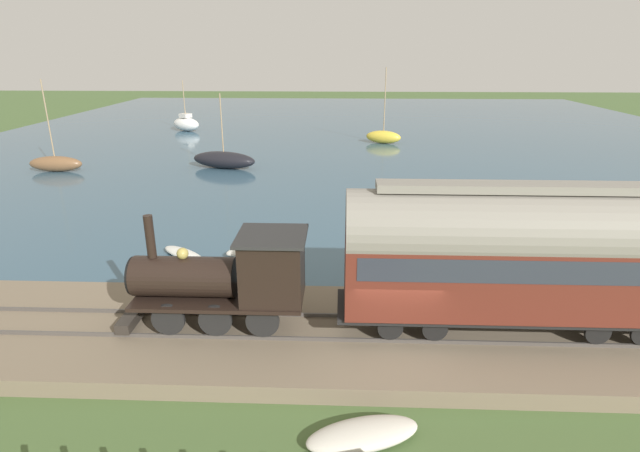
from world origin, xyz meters
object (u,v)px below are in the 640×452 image
(sailboat_yellow, at_px, (383,137))
(rowboat_far_out, at_px, (254,250))
(steam_locomotive, at_px, (231,275))
(sailboat_black, at_px, (224,160))
(beached_dinghy, at_px, (363,434))
(passenger_coach, at_px, (518,252))
(sailboat_brown, at_px, (56,163))
(rowboat_mid_harbor, at_px, (184,254))
(sailboat_white, at_px, (186,124))

(sailboat_yellow, height_order, rowboat_far_out, sailboat_yellow)
(steam_locomotive, height_order, sailboat_black, sailboat_black)
(sailboat_yellow, xyz_separation_m, beached_dinghy, (-40.24, 3.69, -0.45))
(steam_locomotive, relative_size, rowboat_far_out, 2.08)
(steam_locomotive, bearing_deg, passenger_coach, -90.00)
(passenger_coach, bearing_deg, sailboat_brown, 49.76)
(steam_locomotive, relative_size, rowboat_mid_harbor, 2.26)
(sailboat_black, distance_m, beached_dinghy, 30.35)
(passenger_coach, height_order, sailboat_brown, sailboat_brown)
(passenger_coach, xyz_separation_m, sailboat_white, (43.10, 22.88, -2.41))
(sailboat_white, bearing_deg, steam_locomotive, -132.90)
(steam_locomotive, relative_size, sailboat_white, 1.05)
(sailboat_brown, distance_m, rowboat_far_out, 23.83)
(passenger_coach, height_order, sailboat_black, sailboat_black)
(passenger_coach, relative_size, rowboat_far_out, 3.79)
(passenger_coach, distance_m, sailboat_white, 48.86)
(steam_locomotive, xyz_separation_m, sailboat_white, (43.10, 14.28, -1.51))
(sailboat_white, bearing_deg, rowboat_mid_harbor, -134.98)
(steam_locomotive, bearing_deg, beached_dinghy, -137.10)
(steam_locomotive, height_order, rowboat_mid_harbor, steam_locomotive)
(passenger_coach, relative_size, sailboat_brown, 1.55)
(steam_locomotive, bearing_deg, rowboat_mid_harbor, 28.78)
(sailboat_yellow, xyz_separation_m, rowboat_far_out, (-28.90, 8.17, -0.43))
(steam_locomotive, relative_size, sailboat_brown, 0.85)
(sailboat_yellow, distance_m, sailboat_white, 23.04)
(steam_locomotive, distance_m, sailboat_black, 25.22)
(sailboat_white, distance_m, rowboat_mid_harbor, 37.97)
(rowboat_mid_harbor, bearing_deg, passenger_coach, -81.17)
(steam_locomotive, xyz_separation_m, beached_dinghy, (-4.25, -3.95, -2.11))
(sailboat_yellow, bearing_deg, rowboat_mid_harbor, 178.13)
(sailboat_white, bearing_deg, rowboat_far_out, -130.33)
(sailboat_brown, relative_size, rowboat_far_out, 2.44)
(steam_locomotive, bearing_deg, rowboat_far_out, 4.26)
(rowboat_far_out, distance_m, rowboat_mid_harbor, 3.16)
(passenger_coach, height_order, beached_dinghy, passenger_coach)
(sailboat_black, relative_size, rowboat_mid_harbor, 2.22)
(sailboat_black, relative_size, sailboat_brown, 0.84)
(rowboat_mid_harbor, relative_size, beached_dinghy, 0.86)
(rowboat_far_out, bearing_deg, sailboat_brown, 24.38)
(beached_dinghy, bearing_deg, sailboat_brown, 39.51)
(sailboat_black, bearing_deg, steam_locomotive, -151.96)
(rowboat_mid_harbor, xyz_separation_m, beached_dinghy, (-10.91, -7.61, 0.04))
(sailboat_black, xyz_separation_m, rowboat_mid_harbor, (-17.84, -2.12, -0.49))
(sailboat_yellow, bearing_deg, sailboat_black, 149.77)
(rowboat_far_out, height_order, beached_dinghy, rowboat_far_out)
(passenger_coach, bearing_deg, rowboat_mid_harbor, 61.50)
(sailboat_black, distance_m, rowboat_far_out, 18.18)
(passenger_coach, bearing_deg, steam_locomotive, 90.00)
(sailboat_black, bearing_deg, rowboat_mid_harbor, -158.45)
(passenger_coach, xyz_separation_m, rowboat_mid_harbor, (6.66, 12.26, -3.05))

